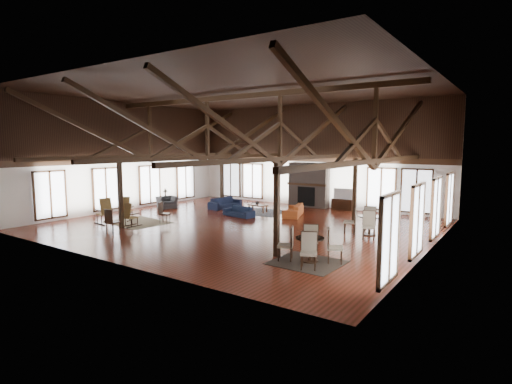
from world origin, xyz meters
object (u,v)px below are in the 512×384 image
Objects in this scene: armchair at (167,202)px; cafe_table_near at (310,245)px; sofa_navy_left at (225,203)px; sofa_orange at (293,210)px; cafe_table_far at (369,222)px; tv_console at (343,204)px; sofa_navy_front at (239,211)px; coffee_table at (258,206)px.

cafe_table_near is at bearing -90.55° from armchair.
sofa_navy_left is 2.00× the size of armchair.
cafe_table_far reaches higher than sofa_orange.
cafe_table_near is at bearing -73.28° from tv_console.
tv_console is (-3.36, 5.47, -0.24)m from cafe_table_far.
sofa_navy_front is 8.40m from cafe_table_near.
cafe_table_near is 1.69× the size of tv_console.
sofa_navy_left is at bearing -172.75° from coffee_table.
sofa_orange is 5.18m from cafe_table_far.
coffee_table is (0.08, 1.61, 0.11)m from sofa_navy_front.
sofa_navy_left is (-2.31, 1.75, 0.05)m from sofa_navy_front.
armchair is at bearing -94.47° from sofa_orange.
cafe_table_far is 6.42m from tv_console.
coffee_table is 0.96× the size of tv_console.
sofa_orange is 8.17m from cafe_table_near.
sofa_navy_left is 6.73m from tv_console.
sofa_navy_front is 2.80m from sofa_orange.
sofa_navy_left is at bearing 166.73° from cafe_table_far.
armchair is (-5.07, -0.20, 0.08)m from sofa_navy_front.
armchair is at bearing -148.71° from tv_console.
tv_console is at bearing -36.33° from armchair.
armchair is 0.49× the size of cafe_table_far.
sofa_orange is at bearing -112.14° from tv_console.
sofa_navy_left is at bearing -32.34° from armchair.
sofa_orange reaches higher than sofa_navy_front.
cafe_table_far is at bearing -68.68° from armchair.
tv_console is (3.56, 5.04, 0.05)m from sofa_navy_front.
sofa_navy_left is at bearing -109.67° from sofa_orange.
sofa_navy_left is 3.39m from armchair.
sofa_navy_front is 6.17m from tv_console.
sofa_navy_left reaches higher than sofa_navy_front.
armchair reaches higher than sofa_navy_left.
armchair is at bearing 178.94° from cafe_table_far.
sofa_navy_front is 6.94m from cafe_table_far.
armchair reaches higher than sofa_navy_front.
coffee_table is 9.42m from cafe_table_near.
sofa_navy_front is 2.90m from sofa_navy_left.
cafe_table_near is 10.65m from tv_console.
coffee_table is at bearing 163.41° from cafe_table_far.
armchair is 0.85× the size of tv_console.
sofa_orange is at bearing 122.72° from cafe_table_near.
sofa_navy_left is 1.00× the size of cafe_table_near.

